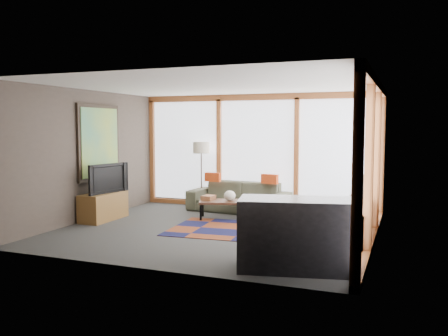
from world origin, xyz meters
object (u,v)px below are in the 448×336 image
at_px(tv_console, 104,206).
at_px(television, 105,178).
at_px(floor_lamp, 201,175).
at_px(bar_counter, 296,234).
at_px(coffee_table, 227,210).
at_px(bookshelf, 356,221).
at_px(sofa, 239,197).

bearing_deg(tv_console, television, 29.49).
bearing_deg(floor_lamp, bar_counter, -51.86).
bearing_deg(television, coffee_table, -55.14).
xyz_separation_m(bookshelf, television, (-4.86, -0.14, 0.55)).
distance_m(coffee_table, bar_counter, 3.57).
bearing_deg(floor_lamp, tv_console, -119.72).
xyz_separation_m(coffee_table, tv_console, (-2.27, -1.02, 0.09)).
bearing_deg(sofa, bar_counter, -57.41).
bearing_deg(bookshelf, television, -178.40).
height_order(bookshelf, tv_console, bookshelf).
height_order(coffee_table, bookshelf, bookshelf).
height_order(coffee_table, television, television).
relative_size(floor_lamp, bar_counter, 1.03).
distance_m(sofa, bookshelf, 3.19).
bearing_deg(bookshelf, sofa, 147.29).
bearing_deg(sofa, tv_console, -136.59).
height_order(floor_lamp, bar_counter, floor_lamp).
height_order(sofa, tv_console, sofa).
height_order(coffee_table, tv_console, tv_console).
relative_size(television, bar_counter, 0.69).
distance_m(tv_console, television, 0.57).
distance_m(floor_lamp, bar_counter, 5.08).
xyz_separation_m(floor_lamp, bookshelf, (3.69, -1.96, -0.46)).
relative_size(coffee_table, tv_console, 1.01).
relative_size(floor_lamp, coffee_table, 1.37).
bearing_deg(bookshelf, coffee_table, 161.90).
bearing_deg(television, sofa, -38.67).
bearing_deg(tv_console, floor_lamp, 60.28).
distance_m(floor_lamp, tv_console, 2.49).
distance_m(floor_lamp, coffee_table, 1.63).
bearing_deg(bar_counter, floor_lamp, 115.61).
bearing_deg(bar_counter, television, 143.69).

